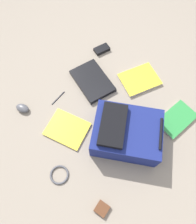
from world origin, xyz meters
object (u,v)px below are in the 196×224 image
Objects in this scene: cable_coil at (59,175)px; power_brick at (102,49)px; backpack at (126,133)px; book_red at (67,129)px; book_comic at (139,80)px; book_manual at (177,119)px; pen_black at (58,98)px; earbud_pouch at (102,209)px; computer_mouse at (23,108)px; laptop at (92,81)px.

power_brick is at bearing -57.96° from cable_coil.
backpack reaches higher than book_red.
book_comic is 1.20× the size of book_manual.
power_brick is 0.90× the size of pen_black.
computer_mouse is at bearing -1.93° from earbud_pouch.
power_brick is (0.01, -0.79, -0.01)m from computer_mouse.
book_manual is at bearing -69.38° from computer_mouse.
cable_coil is at bearing 11.22° from earbud_pouch.
cable_coil is at bearing 131.68° from book_red.
book_manual is (-0.40, 0.05, -0.00)m from book_comic.
pen_black is at bearing 14.63° from backpack.
book_red is 0.74m from power_brick.
book_manual is at bearing -113.35° from backpack.
pen_black is at bearing -19.56° from earbud_pouch.
laptop is 0.67m from book_manual.
computer_mouse is 0.26m from pen_black.
laptop reaches higher than book_comic.
book_comic is (-0.06, -0.66, 0.00)m from book_red.
book_comic is (-0.23, -0.28, -0.00)m from laptop.
book_manual is at bearing -107.18° from cable_coil.
laptop is 0.55m from computer_mouse.
book_manual is 2.83× the size of computer_mouse.
book_red is 0.36m from computer_mouse.
power_brick is (0.81, -0.04, 0.00)m from book_manual.
computer_mouse is 1.34× the size of earbud_pouch.
book_red reaches higher than pen_black.
book_manual is 3.79× the size of earbud_pouch.
power_brick is (0.35, -0.65, 0.01)m from book_red.
pen_black is (0.70, 0.51, -0.01)m from book_manual.
book_red is 0.99× the size of book_comic.
computer_mouse reaches higher than laptop.
earbud_pouch is (-0.22, 0.41, -0.08)m from backpack.
cable_coil is 0.88× the size of pen_black.
book_red is 3.38× the size of computer_mouse.
book_red is 1.19× the size of book_manual.
computer_mouse is 0.79× the size of power_brick.
pen_black is 1.87× the size of earbud_pouch.
book_comic is 0.89m from computer_mouse.
book_comic is 0.95m from earbud_pouch.
cable_coil is 0.97× the size of power_brick.
backpack is at bearing -141.18° from book_red.
backpack is 0.49m from book_comic.
book_manual is (-0.64, -0.22, -0.01)m from laptop.
power_brick is at bearing -43.01° from earbud_pouch.
cable_coil is 1.64× the size of earbud_pouch.
power_brick is at bearing -21.57° from computer_mouse.
book_manual is (-0.16, -0.36, -0.08)m from backpack.
laptop is 1.33× the size of book_manual.
computer_mouse reaches higher than earbud_pouch.
laptop is 1.10× the size of book_comic.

